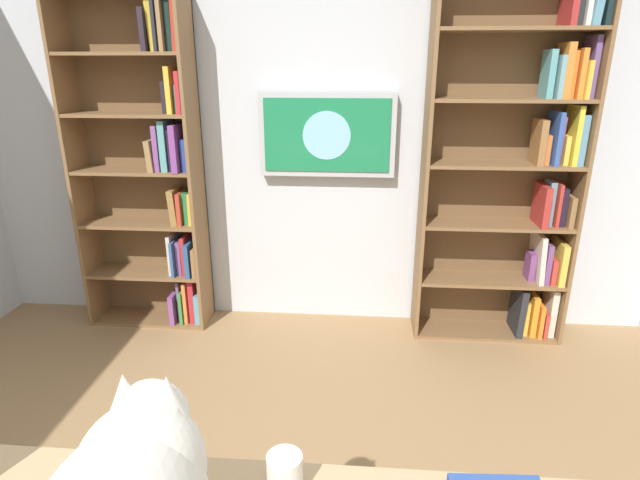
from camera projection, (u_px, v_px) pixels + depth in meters
The scene contains 5 objects.
wall_back at pixel (316, 120), 3.20m from camera, with size 4.52×0.06×2.70m, color silver.
bookshelf_left at pixel (521, 167), 3.02m from camera, with size 0.92×0.28×2.24m.
bookshelf_right at pixel (153, 172), 3.22m from camera, with size 0.79×0.28×2.10m.
wall_mounted_tv at pixel (327, 135), 3.14m from camera, with size 0.85×0.07×0.52m.
coffee_mug at pixel (285, 474), 1.12m from camera, with size 0.08×0.08×0.10m, color white.
Camera 1 is at (-0.29, 1.03, 1.68)m, focal length 28.44 mm.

